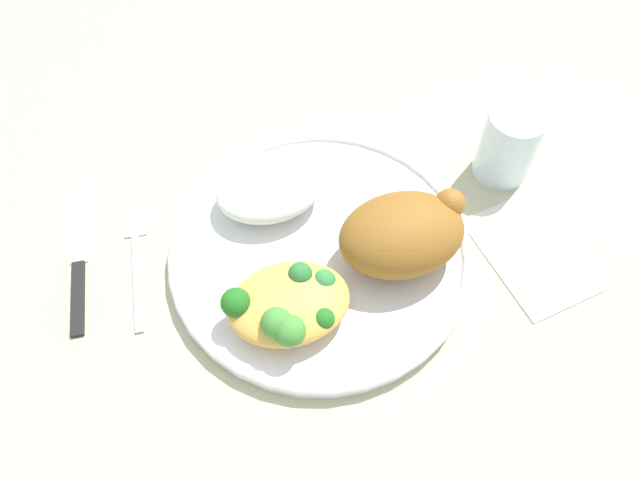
% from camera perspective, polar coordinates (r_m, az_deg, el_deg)
% --- Properties ---
extents(ground_plane, '(2.00, 2.00, 0.00)m').
position_cam_1_polar(ground_plane, '(0.60, 0.00, -1.50)').
color(ground_plane, '#C4BF94').
extents(plate, '(0.30, 0.30, 0.02)m').
position_cam_1_polar(plate, '(0.60, 0.00, -1.00)').
color(plate, white).
rests_on(plate, ground_plane).
extents(roasted_chicken, '(0.12, 0.09, 0.06)m').
position_cam_1_polar(roasted_chicken, '(0.56, 7.82, 0.61)').
color(roasted_chicken, '#966023').
rests_on(roasted_chicken, plate).
extents(rice_pile, '(0.11, 0.08, 0.03)m').
position_cam_1_polar(rice_pile, '(0.61, -4.84, 4.77)').
color(rice_pile, white).
rests_on(rice_pile, plate).
extents(mac_cheese_with_broccoli, '(0.11, 0.09, 0.04)m').
position_cam_1_polar(mac_cheese_with_broccoli, '(0.54, -3.03, -6.07)').
color(mac_cheese_with_broccoli, '#EDB34E').
rests_on(mac_cheese_with_broccoli, plate).
extents(fork, '(0.03, 0.14, 0.01)m').
position_cam_1_polar(fork, '(0.63, -16.86, -1.68)').
color(fork, '#B2B2B7').
rests_on(fork, ground_plane).
extents(knife, '(0.03, 0.19, 0.01)m').
position_cam_1_polar(knife, '(0.64, -21.74, -2.01)').
color(knife, black).
rests_on(knife, ground_plane).
extents(water_glass, '(0.06, 0.06, 0.08)m').
position_cam_1_polar(water_glass, '(0.67, 17.23, 8.53)').
color(water_glass, silver).
rests_on(water_glass, ground_plane).
extents(napkin, '(0.11, 0.14, 0.00)m').
position_cam_1_polar(napkin, '(0.64, 19.19, -1.18)').
color(napkin, white).
rests_on(napkin, ground_plane).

